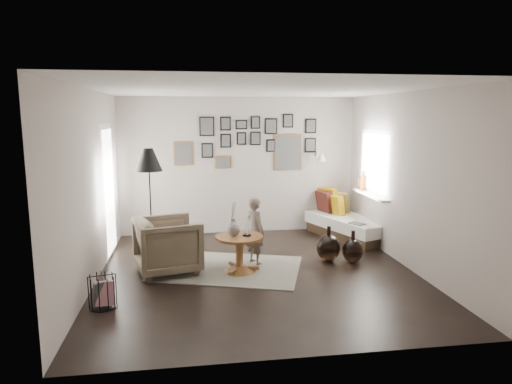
{
  "coord_description": "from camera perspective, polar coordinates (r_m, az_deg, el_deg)",
  "views": [
    {
      "loc": [
        -0.96,
        -6.26,
        2.24
      ],
      "look_at": [
        0.05,
        0.5,
        1.1
      ],
      "focal_mm": 32.0,
      "sensor_mm": 36.0,
      "label": 1
    }
  ],
  "objects": [
    {
      "name": "daybed",
      "position": [
        8.73,
        11.31,
        -3.82
      ],
      "size": [
        1.33,
        1.9,
        0.86
      ],
      "rotation": [
        0.0,
        0.0,
        0.36
      ],
      "color": "black",
      "rests_on": "ground"
    },
    {
      "name": "armchair_cushion",
      "position": [
        6.76,
        -10.69,
        -5.8
      ],
      "size": [
        0.43,
        0.44,
        0.16
      ],
      "primitive_type": "cube",
      "rotation": [
        -0.21,
        0.0,
        0.22
      ],
      "color": "silver",
      "rests_on": "armchair"
    },
    {
      "name": "candles",
      "position": [
        6.56,
        -1.13,
        -4.43
      ],
      "size": [
        0.12,
        0.12,
        0.26
      ],
      "color": "black",
      "rests_on": "pedestal_table"
    },
    {
      "name": "wall_sconce",
      "position": [
        8.8,
        8.15,
        4.31
      ],
      "size": [
        0.18,
        0.36,
        0.16
      ],
      "color": "white",
      "rests_on": "wall_back"
    },
    {
      "name": "wall_right",
      "position": [
        7.1,
        18.49,
        1.37
      ],
      "size": [
        0.0,
        4.8,
        4.8
      ],
      "primitive_type": "plane",
      "rotation": [
        1.57,
        0.0,
        -1.57
      ],
      "color": "#AA9E95",
      "rests_on": "ground"
    },
    {
      "name": "ceiling",
      "position": [
        6.34,
        0.22,
        12.72
      ],
      "size": [
        4.8,
        4.8,
        0.0
      ],
      "primitive_type": "plane",
      "rotation": [
        3.14,
        0.0,
        0.0
      ],
      "color": "white",
      "rests_on": "wall_back"
    },
    {
      "name": "rug",
      "position": [
        6.88,
        -3.55,
        -9.49
      ],
      "size": [
        2.44,
        2.04,
        0.01
      ],
      "primitive_type": "cube",
      "rotation": [
        0.0,
        0.0,
        -0.32
      ],
      "color": "beige",
      "rests_on": "ground"
    },
    {
      "name": "demijohn_large",
      "position": [
        7.24,
        9.04,
        -6.89
      ],
      "size": [
        0.37,
        0.37,
        0.55
      ],
      "color": "black",
      "rests_on": "ground"
    },
    {
      "name": "magazine_on_daybed",
      "position": [
        8.1,
        12.52,
        -3.86
      ],
      "size": [
        0.3,
        0.33,
        0.01
      ],
      "primitive_type": "cube",
      "rotation": [
        0.0,
        0.0,
        0.54
      ],
      "color": "black",
      "rests_on": "daybed"
    },
    {
      "name": "armchair",
      "position": [
        6.73,
        -10.94,
        -6.57
      ],
      "size": [
        1.07,
        1.05,
        0.8
      ],
      "primitive_type": "imported",
      "rotation": [
        0.0,
        0.0,
        1.82
      ],
      "color": "brown",
      "rests_on": "ground"
    },
    {
      "name": "gallery_wall",
      "position": [
        8.75,
        -0.28,
        6.21
      ],
      "size": [
        2.74,
        0.03,
        1.08
      ],
      "color": "brown",
      "rests_on": "wall_back"
    },
    {
      "name": "child",
      "position": [
        6.96,
        -0.08,
        -4.86
      ],
      "size": [
        0.4,
        0.45,
        1.04
      ],
      "primitive_type": "imported",
      "rotation": [
        0.0,
        0.0,
        2.06
      ],
      "color": "#5D5249",
      "rests_on": "ground"
    },
    {
      "name": "wall_left",
      "position": [
        6.46,
        -19.92,
        0.53
      ],
      "size": [
        0.0,
        4.8,
        4.8
      ],
      "primitive_type": "plane",
      "rotation": [
        1.57,
        0.0,
        1.57
      ],
      "color": "#AA9E95",
      "rests_on": "ground"
    },
    {
      "name": "door_left",
      "position": [
        7.66,
        -17.96,
        0.07
      ],
      "size": [
        0.0,
        2.14,
        2.14
      ],
      "color": "white",
      "rests_on": "wall_left"
    },
    {
      "name": "vase",
      "position": [
        6.55,
        -2.81,
        -4.21
      ],
      "size": [
        0.2,
        0.2,
        0.49
      ],
      "color": "black",
      "rests_on": "pedestal_table"
    },
    {
      "name": "wall_back",
      "position": [
        8.76,
        -2.15,
        3.31
      ],
      "size": [
        4.5,
        0.0,
        4.5
      ],
      "primitive_type": "plane",
      "rotation": [
        1.57,
        0.0,
        0.0
      ],
      "color": "#AA9E95",
      "rests_on": "ground"
    },
    {
      "name": "window_right",
      "position": [
        8.32,
        13.75,
        0.16
      ],
      "size": [
        0.15,
        1.32,
        1.3
      ],
      "color": "white",
      "rests_on": "wall_right"
    },
    {
      "name": "demijohn_small",
      "position": [
        7.25,
        11.98,
        -7.16
      ],
      "size": [
        0.33,
        0.33,
        0.5
      ],
      "color": "black",
      "rests_on": "ground"
    },
    {
      "name": "ground",
      "position": [
        6.72,
        0.21,
        -10.01
      ],
      "size": [
        4.8,
        4.8,
        0.0
      ],
      "primitive_type": "plane",
      "color": "black",
      "rests_on": "ground"
    },
    {
      "name": "pedestal_table",
      "position": [
        6.66,
        -2.07,
        -7.93
      ],
      "size": [
        0.69,
        0.69,
        0.54
      ],
      "rotation": [
        0.0,
        0.0,
        -0.37
      ],
      "color": "brown",
      "rests_on": "ground"
    },
    {
      "name": "wall_front",
      "position": [
        4.09,
        5.31,
        -3.88
      ],
      "size": [
        4.5,
        0.0,
        4.5
      ],
      "primitive_type": "plane",
      "rotation": [
        -1.57,
        0.0,
        0.0
      ],
      "color": "#AA9E95",
      "rests_on": "ground"
    },
    {
      "name": "magazine_basket",
      "position": [
        5.81,
        -18.62,
        -11.71
      ],
      "size": [
        0.38,
        0.38,
        0.39
      ],
      "rotation": [
        0.0,
        0.0,
        0.25
      ],
      "color": "black",
      "rests_on": "ground"
    },
    {
      "name": "floor_lamp",
      "position": [
        7.21,
        -13.24,
        3.42
      ],
      "size": [
        0.41,
        0.41,
        1.75
      ],
      "rotation": [
        0.0,
        0.0,
        0.43
      ],
      "color": "black",
      "rests_on": "ground"
    }
  ]
}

